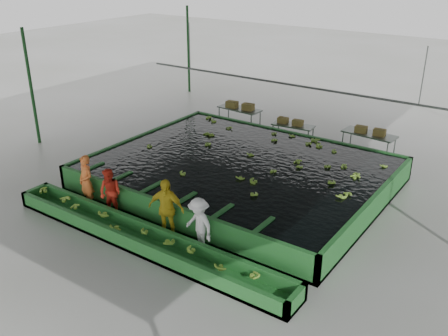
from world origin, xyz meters
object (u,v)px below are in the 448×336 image
Objects in this scene: packing_table_left at (239,118)px; box_stack_mid at (290,124)px; sorting_trough at (142,238)px; worker_b at (110,193)px; worker_c at (166,209)px; box_stack_left at (240,109)px; worker_a at (86,181)px; worker_d at (199,225)px; packing_table_mid at (293,134)px; packing_table_right at (368,144)px; box_stack_right at (370,134)px; flotation_tank at (240,173)px.

box_stack_mid is at bearing -7.86° from packing_table_left.
sorting_trough is 2.32m from worker_b.
worker_c reaches higher than packing_table_left.
worker_b is 1.14× the size of box_stack_left.
worker_c reaches higher than worker_a.
box_stack_mid is at bearing -6.59° from box_stack_left.
sorting_trough is 1.75m from worker_d.
worker_d reaches higher than packing_table_mid.
packing_table_right is 0.50m from box_stack_right.
worker_c is at bearing -105.26° from box_stack_right.
worker_d is at bearing -17.74° from worker_c.
packing_table_mid is (1.65, 9.26, -0.38)m from worker_b.
sorting_trough is 10.09m from box_stack_mid.
worker_b is 0.87× the size of packing_table_mid.
worker_c reaches higher than flotation_tank.
packing_table_left reaches higher than packing_table_mid.
box_stack_right is (2.86, 10.41, 0.73)m from sorting_trough.
box_stack_right reaches higher than packing_table_mid.
worker_a reaches higher than flotation_tank.
worker_a is at bearing -106.64° from packing_table_mid.
worker_c is 1.17× the size of worker_d.
worker_a is at bearing 162.26° from worker_c.
flotation_tank is 8.68× the size of box_stack_mid.
worker_c is (0.24, -4.30, 0.49)m from flotation_tank.
worker_c is at bearing -165.44° from worker_d.
worker_a is at bearing -122.34° from box_stack_right.
packing_table_mid is 3.31m from packing_table_right.
box_stack_right is (4.97, 9.61, 0.19)m from worker_b.
worker_d reaches higher than packing_table_right.
sorting_trough is at bearing -71.50° from box_stack_left.
packing_table_right is (6.38, 0.01, 0.01)m from packing_table_left.
worker_c is at bearing -68.59° from packing_table_left.
worker_c is (0.24, 0.80, 0.69)m from sorting_trough.
worker_d is at bearing 11.37° from worker_a.
box_stack_mid is at bearing 117.04° from worker_d.
worker_c is 10.02m from packing_table_right.
box_stack_right is at bearing 5.83° from box_stack_mid.
box_stack_mid is (-2.05, 9.26, 0.02)m from worker_d.
worker_b is 9.42m from packing_table_mid.
worker_b is (1.11, 0.00, -0.10)m from worker_a.
packing_table_mid is (-0.45, 4.96, -0.03)m from flotation_tank.
packing_table_right is at bearing 55.41° from worker_b.
box_stack_left is at bearing 108.50° from sorting_trough.
sorting_trough is at bearing -2.58° from worker_a.
packing_table_left is at bearing 108.73° from sorting_trough.
box_stack_left reaches higher than packing_table_right.
worker_b is 9.78m from packing_table_left.
worker_a is at bearing 172.45° from worker_b.
packing_table_left is (-1.44, 9.66, -0.32)m from worker_b.
packing_table_right is 6.32m from box_stack_left.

